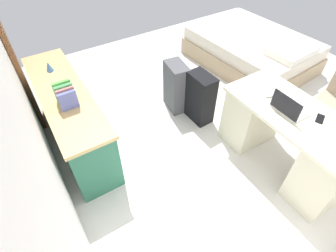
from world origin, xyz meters
TOP-DOWN VIEW (x-y plane):
  - ground_plane at (0.00, 0.00)m, footprint 5.39×5.39m
  - wall_back at (0.00, 2.20)m, footprint 4.03×0.10m
  - door_wooden at (1.47, 2.12)m, footprint 0.88×0.05m
  - desk at (-0.93, -0.00)m, footprint 1.44×0.66m
  - office_chair at (-0.91, -0.85)m, footprint 0.52×0.52m
  - credenza at (0.60, 1.82)m, footprint 1.80×0.48m
  - bed at (0.79, -1.22)m, footprint 2.01×1.56m
  - suitcase_black at (0.15, 0.31)m, footprint 0.37×0.23m
  - suitcase_spare_grey at (0.51, 0.45)m, footprint 0.39×0.27m
  - laptop at (-0.85, 0.07)m, footprint 0.31×0.22m
  - computer_mouse at (-0.59, 0.03)m, footprint 0.06×0.10m
  - cell_phone_near_laptop at (-1.08, -0.11)m, footprint 0.12×0.15m
  - book_row at (0.37, 1.82)m, footprint 0.20×0.17m
  - figurine_small at (1.05, 1.82)m, footprint 0.08×0.08m

SIDE VIEW (x-z plane):
  - ground_plane at x=0.00m, z-range 0.00..0.00m
  - bed at x=0.79m, z-range -0.05..0.53m
  - suitcase_black at x=0.15m, z-range 0.00..0.67m
  - suitcase_spare_grey at x=0.51m, z-range 0.00..0.67m
  - credenza at x=0.60m, z-range 0.00..0.76m
  - desk at x=-0.93m, z-range 0.02..0.77m
  - office_chair at x=-0.91m, z-range -0.05..0.89m
  - cell_phone_near_laptop at x=-1.08m, z-range 0.75..0.76m
  - computer_mouse at x=-0.59m, z-range 0.75..0.78m
  - laptop at x=-0.85m, z-range 0.70..0.90m
  - figurine_small at x=1.05m, z-range 0.76..0.87m
  - book_row at x=0.37m, z-range 0.74..0.98m
  - door_wooden at x=1.47m, z-range 0.00..2.04m
  - wall_back at x=0.00m, z-range 0.00..2.57m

